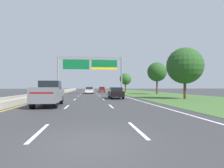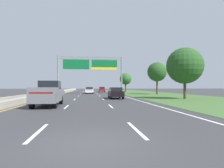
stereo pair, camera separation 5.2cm
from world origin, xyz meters
name	(u,v)px [view 1 (the left image)]	position (x,y,z in m)	size (l,w,h in m)	color
ground_plane	(89,95)	(0.00, 35.00, 0.00)	(220.00, 220.00, 0.00)	#333335
lane_striping	(89,95)	(0.00, 34.54, 0.00)	(11.96, 106.00, 0.01)	white
grass_verge_right	(153,94)	(13.95, 35.00, 0.01)	(14.00, 110.00, 0.02)	#3D602D
median_barrier_concrete	(57,93)	(-6.60, 35.00, 0.35)	(0.60, 110.00, 0.85)	#A8A399
overhead_sign_gantry	(90,67)	(0.30, 39.18, 6.31)	(15.06, 0.42, 8.79)	gray
pickup_truck_grey	(49,94)	(-3.49, 11.34, 1.07)	(2.08, 5.43, 2.20)	slate
car_black_right_lane_sedan	(116,93)	(3.69, 20.82, 0.82)	(1.87, 4.42, 1.57)	black
car_red_right_lane_sedan	(102,89)	(3.83, 52.39, 0.82)	(1.94, 4.45, 1.57)	maroon
car_white_centre_lane_sedan	(89,90)	(0.04, 39.98, 0.82)	(1.84, 4.41, 1.57)	silver
roadside_tree_near	(185,66)	(12.96, 19.03, 4.51)	(4.94, 4.94, 6.99)	#4C3823
roadside_tree_mid	(157,72)	(14.59, 34.34, 4.83)	(4.15, 4.15, 6.93)	#4C3823
roadside_tree_far	(125,79)	(11.11, 52.34, 3.99)	(3.58, 3.58, 5.80)	#4C3823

